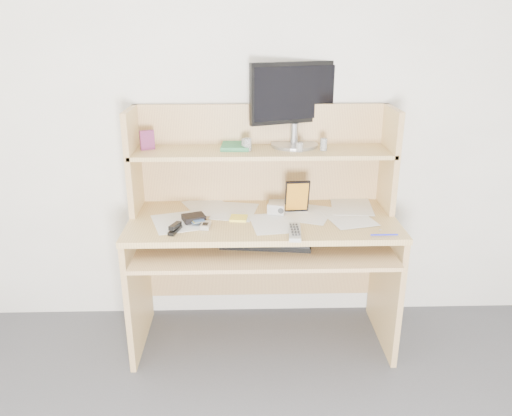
{
  "coord_description": "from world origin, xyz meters",
  "views": [
    {
      "loc": [
        -0.1,
        -0.96,
        1.71
      ],
      "look_at": [
        -0.04,
        1.43,
        0.83
      ],
      "focal_mm": 35.0,
      "sensor_mm": 36.0,
      "label": 1
    }
  ],
  "objects_px": {
    "keyboard": "(266,242)",
    "game_case": "(297,196)",
    "desk": "(262,222)",
    "monitor": "(295,102)",
    "tv_remote": "(295,232)"
  },
  "relations": [
    {
      "from": "keyboard",
      "to": "tv_remote",
      "type": "height_order",
      "value": "tv_remote"
    },
    {
      "from": "keyboard",
      "to": "monitor",
      "type": "relative_size",
      "value": 0.96
    },
    {
      "from": "keyboard",
      "to": "monitor",
      "type": "bearing_deg",
      "value": 72.59
    },
    {
      "from": "tv_remote",
      "to": "monitor",
      "type": "distance_m",
      "value": 0.73
    },
    {
      "from": "desk",
      "to": "monitor",
      "type": "relative_size",
      "value": 2.85
    },
    {
      "from": "monitor",
      "to": "game_case",
      "type": "bearing_deg",
      "value": -108.94
    },
    {
      "from": "game_case",
      "to": "monitor",
      "type": "xyz_separation_m",
      "value": [
        -0.01,
        0.19,
        0.47
      ]
    },
    {
      "from": "keyboard",
      "to": "tv_remote",
      "type": "xyz_separation_m",
      "value": [
        0.13,
        -0.11,
        0.1
      ]
    },
    {
      "from": "keyboard",
      "to": "game_case",
      "type": "xyz_separation_m",
      "value": [
        0.17,
        0.19,
        0.18
      ]
    },
    {
      "from": "desk",
      "to": "tv_remote",
      "type": "bearing_deg",
      "value": -65.07
    },
    {
      "from": "desk",
      "to": "keyboard",
      "type": "relative_size",
      "value": 2.96
    },
    {
      "from": "keyboard",
      "to": "game_case",
      "type": "relative_size",
      "value": 2.61
    },
    {
      "from": "keyboard",
      "to": "tv_remote",
      "type": "relative_size",
      "value": 2.32
    },
    {
      "from": "desk",
      "to": "keyboard",
      "type": "distance_m",
      "value": 0.2
    },
    {
      "from": "tv_remote",
      "to": "game_case",
      "type": "xyz_separation_m",
      "value": [
        0.04,
        0.3,
        0.08
      ]
    }
  ]
}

